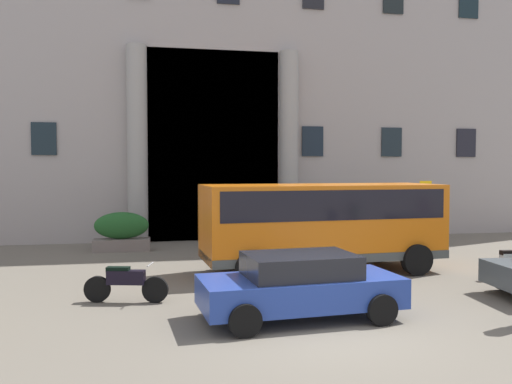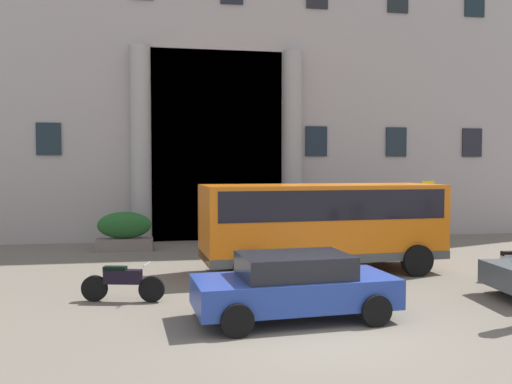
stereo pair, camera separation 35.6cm
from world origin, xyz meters
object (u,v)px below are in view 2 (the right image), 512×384
at_px(hedge_planter_west, 416,227).
at_px(orange_minibus, 322,220).
at_px(hedge_planter_east, 301,230).
at_px(bus_stop_sign, 428,210).
at_px(hedge_planter_far_west, 125,232).
at_px(parked_estate_mid, 294,285).
at_px(motorcycle_far_end, 121,282).

bearing_deg(hedge_planter_west, orange_minibus, -137.25).
bearing_deg(hedge_planter_east, bus_stop_sign, -35.92).
relative_size(hedge_planter_east, hedge_planter_far_west, 1.04).
bearing_deg(hedge_planter_east, hedge_planter_far_west, 175.55).
relative_size(orange_minibus, hedge_planter_far_west, 3.46).
relative_size(hedge_planter_far_west, parked_estate_mid, 0.49).
xyz_separation_m(orange_minibus, bus_stop_sign, (4.36, 1.98, 0.06)).
bearing_deg(hedge_planter_west, bus_stop_sign, -110.19).
distance_m(orange_minibus, motorcycle_far_end, 6.20).
xyz_separation_m(orange_minibus, parked_estate_mid, (-1.96, -4.56, -0.87)).
distance_m(orange_minibus, hedge_planter_west, 7.55).
xyz_separation_m(bus_stop_sign, hedge_planter_far_west, (-10.39, 3.24, -0.93)).
distance_m(bus_stop_sign, hedge_planter_east, 4.74).
height_order(orange_minibus, parked_estate_mid, orange_minibus).
relative_size(hedge_planter_east, hedge_planter_west, 1.49).
height_order(hedge_planter_west, parked_estate_mid, hedge_planter_west).
bearing_deg(motorcycle_far_end, hedge_planter_west, 47.62).
xyz_separation_m(hedge_planter_west, parked_estate_mid, (-7.46, -9.65, 0.03)).
relative_size(parked_estate_mid, motorcycle_far_end, 2.19).
distance_m(hedge_planter_far_west, hedge_planter_west, 11.54).
xyz_separation_m(hedge_planter_far_west, hedge_planter_west, (11.54, -0.13, -0.04)).
relative_size(hedge_planter_west, parked_estate_mid, 0.34).
height_order(orange_minibus, hedge_planter_east, orange_minibus).
xyz_separation_m(bus_stop_sign, hedge_planter_west, (1.14, 3.11, -0.97)).
bearing_deg(parked_estate_mid, hedge_planter_far_west, 108.07).
bearing_deg(orange_minibus, bus_stop_sign, 20.43).
bearing_deg(orange_minibus, motorcycle_far_end, -159.43).
height_order(orange_minibus, hedge_planter_far_west, orange_minibus).
xyz_separation_m(orange_minibus, hedge_planter_far_west, (-6.04, 5.22, -0.86)).
bearing_deg(hedge_planter_east, motorcycle_far_end, -130.35).
height_order(bus_stop_sign, parked_estate_mid, bus_stop_sign).
height_order(hedge_planter_west, motorcycle_far_end, hedge_planter_west).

